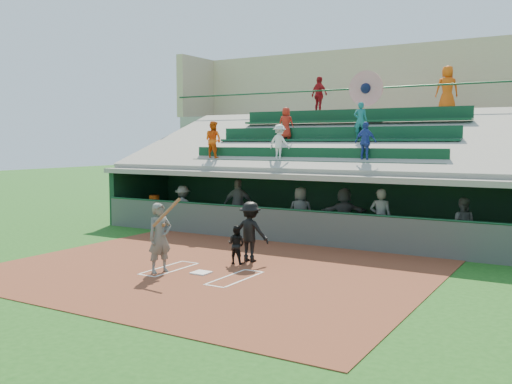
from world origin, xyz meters
The scene contains 21 objects.
ground centered at (0.00, 0.00, 0.00)m, with size 100.00×100.00×0.00m, color #1A4E15.
dirt_slab centered at (0.00, 0.50, 0.01)m, with size 11.00×9.00×0.02m, color brown.
home_plate centered at (0.00, 0.00, 0.04)m, with size 0.43×0.43×0.03m, color white.
batters_box_chalk centered at (0.00, 0.00, 0.02)m, with size 2.65×1.85×0.01m.
dugout_floor centered at (0.00, 6.75, 0.02)m, with size 16.00×3.50×0.04m, color gray.
concourse_slab centered at (0.00, 13.50, 2.30)m, with size 20.00×3.00×4.60m, color gray.
grandstand centered at (-0.01, 10.51, 2.26)m, with size 20.40×10.40×7.80m.
batter_at_plate centered at (-0.96, -0.44, 0.92)m, with size 0.94×0.80×1.95m.
catcher centered at (0.15, 1.43, 0.55)m, with size 0.51×0.40×1.05m, color black.
home_umpire centered at (0.33, 1.87, 0.85)m, with size 1.08×0.62×1.67m, color black.
dugout_bench centered at (-0.26, 7.91, 0.24)m, with size 13.25×0.40×0.40m, color olive.
white_table centered at (-6.71, 6.22, 0.40)m, with size 0.83×0.62×0.72m, color silver.
water_cooler centered at (-6.79, 6.15, 0.97)m, with size 0.41×0.41×0.41m, color #E9510D.
dugout_player_a centered at (-4.91, 5.61, 0.85)m, with size 1.05×0.60×1.63m, color #5D605A.
dugout_player_b centered at (-2.76, 6.16, 1.00)m, with size 1.13×0.47×1.93m, color #5D605A.
dugout_player_c centered at (-0.13, 5.99, 0.92)m, with size 0.86×0.56×1.76m, color #525450.
dugout_player_d centered at (1.23, 6.58, 0.91)m, with size 1.62×0.52×1.74m, color #545651.
dugout_player_e centered at (2.81, 5.65, 0.97)m, with size 0.68×0.44×1.85m, color #595B56.
dugout_player_f centered at (5.15, 6.24, 0.86)m, with size 0.79×0.62×1.63m, color #555752.
concourse_staff_a centered at (-2.39, 12.49, 5.45)m, with size 0.99×0.41×1.69m, color #A71318.
concourse_staff_b centered at (3.12, 13.09, 5.54)m, with size 0.92×0.60×1.87m, color #E7540D.
Camera 1 is at (8.40, -11.54, 3.36)m, focal length 40.00 mm.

